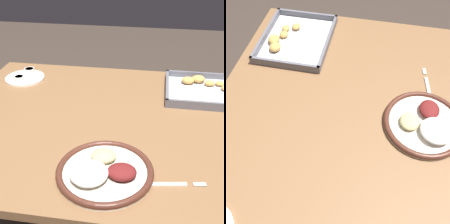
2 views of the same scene
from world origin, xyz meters
TOP-DOWN VIEW (x-y plane):
  - dining_table at (0.00, 0.00)m, footprint 1.22×0.94m
  - dinner_plate at (0.04, -0.30)m, footprint 0.28×0.28m
  - fork at (0.21, -0.32)m, footprint 0.20×0.04m
  - saucer_plate at (-0.44, 0.29)m, footprint 0.18×0.18m
  - baking_tray at (0.38, 0.28)m, footprint 0.36×0.30m

SIDE VIEW (x-z plane):
  - dining_table at x=0.00m, z-range 0.28..1.04m
  - fork at x=0.21m, z-range 0.77..0.77m
  - saucer_plate at x=-0.44m, z-range 0.76..0.79m
  - baking_tray at x=0.38m, z-range 0.76..0.80m
  - dinner_plate at x=0.04m, z-range 0.75..0.80m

